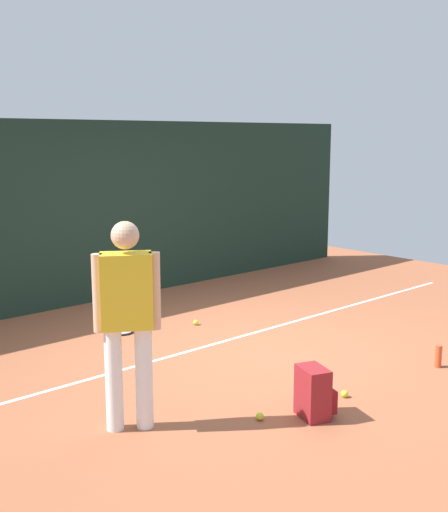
% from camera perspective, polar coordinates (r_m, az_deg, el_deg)
% --- Properties ---
extents(ground_plane, '(12.00, 12.00, 0.00)m').
position_cam_1_polar(ground_plane, '(7.28, 2.12, -8.20)').
color(ground_plane, '#9E5638').
extents(back_fence, '(10.00, 0.10, 2.56)m').
position_cam_1_polar(back_fence, '(9.34, -10.71, 3.88)').
color(back_fence, '#192D23').
rests_on(back_fence, ground).
extents(court_line, '(9.00, 0.05, 0.00)m').
position_cam_1_polar(court_line, '(7.54, 0.13, -7.51)').
color(court_line, white).
rests_on(court_line, ground).
extents(tennis_player, '(0.46, 0.40, 1.70)m').
position_cam_1_polar(tennis_player, '(5.15, -8.55, -5.04)').
color(tennis_player, white).
rests_on(tennis_player, ground).
extents(tennis_racket, '(0.37, 0.63, 0.03)m').
position_cam_1_polar(tennis_racket, '(7.97, -9.18, -6.54)').
color(tennis_racket, black).
rests_on(tennis_racket, ground).
extents(backpack, '(0.35, 0.35, 0.44)m').
position_cam_1_polar(backpack, '(5.60, 7.99, -11.93)').
color(backpack, maroon).
rests_on(backpack, ground).
extents(tennis_ball_near_player, '(0.07, 0.07, 0.07)m').
position_cam_1_polar(tennis_ball_near_player, '(8.15, -2.51, -5.89)').
color(tennis_ball_near_player, '#CCE033').
rests_on(tennis_ball_near_player, ground).
extents(tennis_ball_by_fence, '(0.07, 0.07, 0.07)m').
position_cam_1_polar(tennis_ball_by_fence, '(6.09, 10.62, -11.89)').
color(tennis_ball_by_fence, '#CCE033').
rests_on(tennis_ball_by_fence, ground).
extents(tennis_ball_mid_court, '(0.07, 0.07, 0.07)m').
position_cam_1_polar(tennis_ball_mid_court, '(5.57, 3.19, -13.96)').
color(tennis_ball_mid_court, '#CCE033').
rests_on(tennis_ball_mid_court, ground).
extents(water_bottle, '(0.07, 0.07, 0.23)m').
position_cam_1_polar(water_bottle, '(7.04, 18.42, -8.41)').
color(water_bottle, '#D84C26').
rests_on(water_bottle, ground).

